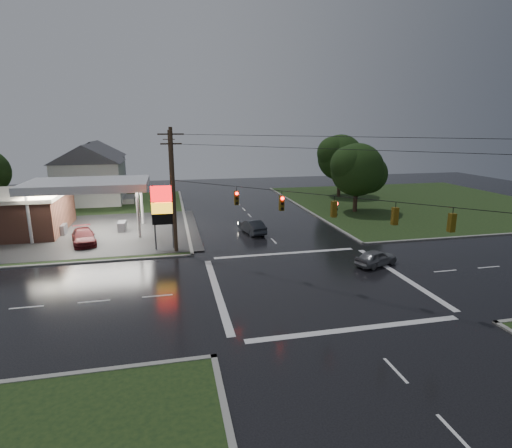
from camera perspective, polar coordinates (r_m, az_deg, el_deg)
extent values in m
plane|color=black|center=(29.59, 8.11, -8.27)|extent=(120.00, 120.00, 0.00)
cube|color=black|center=(55.18, -29.13, 0.53)|extent=(36.00, 36.00, 0.08)
cube|color=black|center=(63.82, 22.04, 2.86)|extent=(36.00, 36.00, 0.08)
cube|color=#2D2D2D|center=(46.09, -24.73, -1.24)|extent=(26.00, 18.00, 0.02)
cube|color=brown|center=(49.55, -32.39, 1.11)|extent=(12.00, 10.00, 4.00)
cube|color=beige|center=(49.21, -32.71, 3.49)|extent=(12.40, 10.40, 0.40)
cylinder|color=silver|center=(43.53, -29.69, 0.64)|extent=(0.30, 0.30, 5.00)
cylinder|color=silver|center=(41.62, -16.46, 1.38)|extent=(0.30, 0.30, 5.00)
cylinder|color=silver|center=(49.17, -27.71, 2.20)|extent=(0.30, 0.30, 5.00)
cylinder|color=silver|center=(47.49, -16.01, 2.90)|extent=(0.30, 0.30, 5.00)
cube|color=silver|center=(44.75, -22.88, 5.21)|extent=(12.00, 8.00, 0.80)
cube|color=white|center=(44.80, -22.83, 4.68)|extent=(11.40, 7.40, 0.04)
cube|color=#59595E|center=(46.22, -25.99, -0.75)|extent=(0.80, 1.60, 1.10)
cube|color=#59595E|center=(45.15, -18.59, -0.38)|extent=(0.80, 1.60, 1.10)
cylinder|color=#59595E|center=(37.03, -14.33, 0.81)|extent=(0.16, 0.16, 6.00)
cylinder|color=#59595E|center=(37.00, -11.86, 0.94)|extent=(0.16, 0.16, 6.00)
cube|color=red|center=(36.59, -13.28, 4.23)|extent=(2.00, 0.35, 1.40)
cube|color=yellow|center=(36.82, -13.17, 2.24)|extent=(2.00, 0.35, 1.00)
cube|color=black|center=(37.03, -13.09, 0.72)|extent=(2.00, 0.35, 1.00)
cylinder|color=#382619|center=(35.55, -11.71, 4.53)|extent=(0.32, 0.32, 11.00)
cube|color=#382619|center=(35.12, -12.10, 12.45)|extent=(2.20, 0.12, 0.12)
cube|color=#382619|center=(35.14, -12.04, 11.14)|extent=(1.80, 0.12, 0.12)
cylinder|color=#382619|center=(63.88, -12.17, 8.29)|extent=(0.32, 0.32, 10.50)
cube|color=#382619|center=(63.62, -12.39, 12.46)|extent=(2.20, 0.12, 0.12)
cube|color=#382619|center=(63.64, -12.35, 11.74)|extent=(1.80, 0.12, 0.12)
cube|color=#59470C|center=(31.27, -2.81, 3.75)|extent=(0.34, 0.34, 1.10)
cylinder|color=#FF0C07|center=(31.01, -2.75, 4.38)|extent=(0.22, 0.08, 0.22)
cube|color=#59470C|center=(29.16, 3.68, 3.00)|extent=(0.34, 0.34, 1.10)
cylinder|color=#FF0C07|center=(28.90, 3.80, 3.67)|extent=(0.22, 0.08, 0.22)
cube|color=#59470C|center=(27.48, 11.05, 2.10)|extent=(0.34, 0.34, 1.10)
cylinder|color=#FF0C07|center=(27.49, 11.47, 2.89)|extent=(0.08, 0.22, 0.22)
cube|color=#59470C|center=(26.32, 19.22, 1.07)|extent=(0.34, 0.34, 1.10)
cylinder|color=#FF0C07|center=(26.41, 19.06, 1.97)|extent=(0.22, 0.08, 0.22)
cube|color=#59470C|center=(25.81, 26.17, 0.17)|extent=(0.34, 0.34, 1.10)
cylinder|color=#FF0C07|center=(25.88, 25.98, 1.09)|extent=(0.22, 0.08, 0.22)
cube|color=silver|center=(63.12, -22.58, 5.43)|extent=(9.00, 8.00, 6.00)
cube|color=gray|center=(62.80, -17.60, 3.39)|extent=(1.60, 4.80, 0.80)
cube|color=silver|center=(75.04, -21.81, 6.67)|extent=(9.00, 8.00, 6.00)
cube|color=gray|center=(74.69, -17.61, 4.97)|extent=(1.60, 4.80, 0.80)
cylinder|color=black|center=(53.94, 14.06, 4.30)|extent=(0.56, 0.56, 5.04)
sphere|color=black|center=(53.55, 14.25, 7.52)|extent=(6.80, 6.80, 6.80)
sphere|color=black|center=(54.66, 15.68, 6.89)|extent=(5.10, 5.10, 5.10)
sphere|color=black|center=(52.52, 13.15, 8.26)|extent=(4.76, 4.76, 4.76)
cylinder|color=black|center=(65.91, 11.81, 6.33)|extent=(0.56, 0.56, 5.60)
sphere|color=black|center=(65.57, 11.96, 9.27)|extent=(7.20, 7.20, 7.20)
sphere|color=black|center=(66.65, 13.25, 8.67)|extent=(5.40, 5.40, 5.40)
sphere|color=black|center=(64.57, 10.96, 9.97)|extent=(5.04, 5.04, 5.04)
imported|color=#22262B|center=(42.21, -0.56, -0.35)|extent=(2.37, 4.62, 1.45)
imported|color=slate|center=(33.99, 16.78, -4.62)|extent=(4.13, 2.83, 1.31)
imported|color=#541315|center=(41.76, -23.41, -1.68)|extent=(3.19, 5.32, 1.44)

